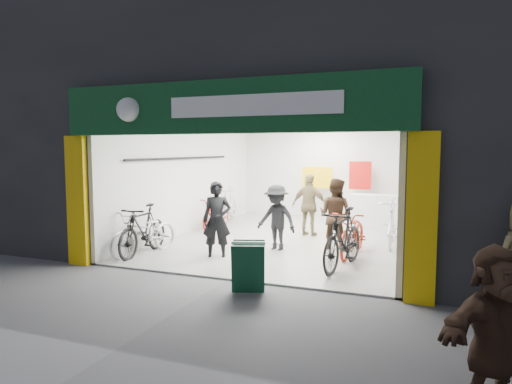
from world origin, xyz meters
The scene contains 15 objects.
ground centered at (0.00, 0.00, 0.00)m, with size 60.00×60.00×0.00m, color #56565B.
building centered at (0.91, 4.99, 4.31)m, with size 17.00×10.27×8.00m.
bike_left_front centered at (-2.50, 1.13, 0.50)m, with size 0.67×1.91×1.00m, color silver.
bike_left_midfront centered at (-2.50, 1.07, 0.56)m, with size 0.53×1.87×1.13m, color black.
bike_left_midback centered at (-2.50, 4.70, 0.46)m, with size 0.61×1.74×0.91m, color #9A140E.
bike_left_back centered at (-2.50, 5.55, 0.59)m, with size 0.55×1.96×1.18m, color silver.
bike_right_front centered at (1.80, 1.51, 0.60)m, with size 0.56×1.99×1.20m, color black.
bike_right_mid centered at (1.80, 2.71, 0.50)m, with size 0.67×1.91×1.00m, color maroon.
bike_right_back centered at (2.50, 4.02, 0.58)m, with size 0.55×1.94×1.17m, color silver.
customer_a centered at (-0.87, 1.42, 0.83)m, with size 0.60×0.40×1.66m, color black.
customer_b centered at (1.31, 3.13, 0.83)m, with size 0.81×0.63×1.67m, color #382519.
customer_c centered at (0.09, 2.53, 0.77)m, with size 0.99×0.57×1.53m, color black.
customer_d centered at (0.35, 4.50, 0.84)m, with size 0.99×0.41×1.68m, color olive.
pedestrian_far centered at (3.94, -2.87, 0.76)m, with size 1.41×0.45×1.52m, color #352218.
sandwich_board centered at (0.64, -0.50, 0.45)m, with size 0.68×0.69×0.82m.
Camera 1 is at (3.39, -7.21, 2.33)m, focal length 32.00 mm.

